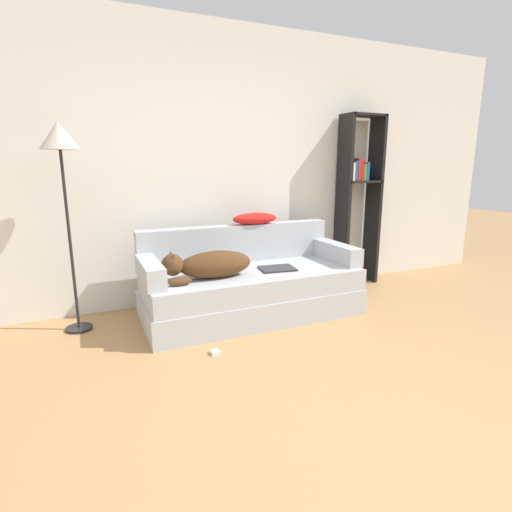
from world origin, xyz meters
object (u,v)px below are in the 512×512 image
throw_pillow (255,218)px  bookshelf (359,191)px  floor_lamp (60,152)px  dog (209,265)px  couch (252,293)px  laptop (277,269)px  power_adapter (215,352)px

throw_pillow → bookshelf: bearing=5.9°
bookshelf → floor_lamp: size_ratio=1.13×
dog → bookshelf: 2.12m
couch → bookshelf: bearing=17.5°
floor_lamp → throw_pillow: bearing=2.4°
couch → bookshelf: bookshelf is taller
dog → laptop: dog is taller
floor_lamp → couch: bearing=-10.5°
bookshelf → power_adapter: (-2.10, -1.11, -1.06)m
laptop → power_adapter: (-0.79, -0.54, -0.43)m
laptop → power_adapter: bearing=-138.2°
bookshelf → floor_lamp: bearing=-176.1°
bookshelf → floor_lamp: bookshelf is taller
throw_pillow → floor_lamp: (-1.67, -0.07, 0.62)m
couch → bookshelf: (1.53, 0.48, 0.86)m
floor_lamp → power_adapter: 1.94m
dog → floor_lamp: size_ratio=0.45×
couch → throw_pillow: size_ratio=4.26×
couch → floor_lamp: bearing=169.5°
laptop → bookshelf: size_ratio=0.18×
bookshelf → laptop: bearing=-156.6°
couch → floor_lamp: size_ratio=1.16×
floor_lamp → power_adapter: size_ratio=26.85×
bookshelf → floor_lamp: 3.05m
power_adapter → laptop: bearing=34.6°
throw_pillow → couch: bearing=-117.9°
couch → throw_pillow: bearing=62.1°
dog → laptop: size_ratio=2.26×
throw_pillow → floor_lamp: floor_lamp is taller
power_adapter → dog: bearing=75.9°
couch → floor_lamp: 1.96m
laptop → power_adapter: size_ratio=5.40×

